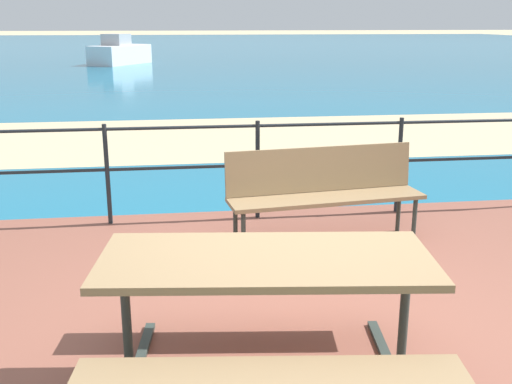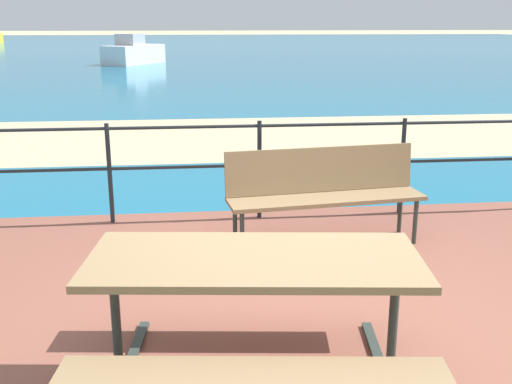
% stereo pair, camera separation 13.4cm
% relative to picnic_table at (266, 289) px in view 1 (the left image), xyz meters
% --- Properties ---
extents(ground_plane, '(240.00, 240.00, 0.00)m').
position_rel_picnic_table_xyz_m(ground_plane, '(0.36, 0.63, -0.66)').
color(ground_plane, tan).
extents(patio_paving, '(6.40, 5.20, 0.06)m').
position_rel_picnic_table_xyz_m(patio_paving, '(0.36, 0.63, -0.63)').
color(patio_paving, brown).
rests_on(patio_paving, ground).
extents(sea_water, '(90.00, 90.00, 0.01)m').
position_rel_picnic_table_xyz_m(sea_water, '(0.36, 40.63, -0.66)').
color(sea_water, '#196B8E').
rests_on(sea_water, ground).
extents(beach_strip, '(54.01, 4.24, 0.01)m').
position_rel_picnic_table_xyz_m(beach_strip, '(0.36, 7.72, -0.66)').
color(beach_strip, tan).
rests_on(beach_strip, ground).
extents(picnic_table, '(1.85, 1.62, 0.78)m').
position_rel_picnic_table_xyz_m(picnic_table, '(0.00, 0.00, 0.00)').
color(picnic_table, '#8C704C').
rests_on(picnic_table, patio_paving).
extents(park_bench, '(1.78, 0.63, 0.86)m').
position_rel_picnic_table_xyz_m(park_bench, '(0.85, 2.22, -0.08)').
color(park_bench, '#8C704C').
rests_on(park_bench, patio_paving).
extents(railing_fence, '(5.94, 0.04, 0.99)m').
position_rel_picnic_table_xyz_m(railing_fence, '(0.36, 2.99, 0.03)').
color(railing_fence, '#1E2328').
rests_on(railing_fence, patio_paving).
extents(boat_near, '(2.83, 3.84, 1.38)m').
position_rel_picnic_table_xyz_m(boat_near, '(-2.88, 26.68, -0.14)').
color(boat_near, silver).
rests_on(boat_near, sea_water).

